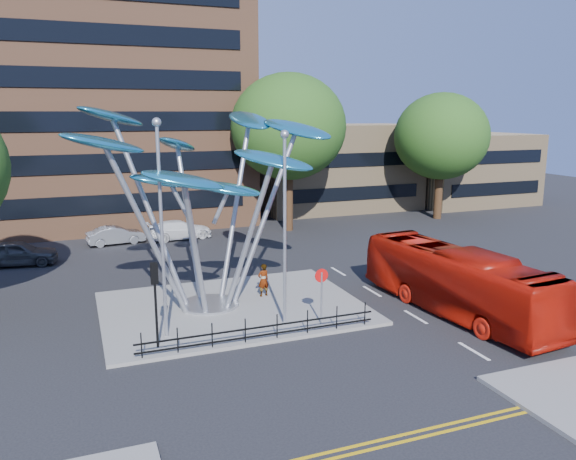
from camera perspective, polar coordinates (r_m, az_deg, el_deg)
name	(u,v)px	position (r m, az deg, el deg)	size (l,w,h in m)	color
ground	(300,356)	(21.97, 1.27, -12.71)	(120.00, 120.00, 0.00)	black
traffic_island	(233,308)	(26.92, -5.63, -7.86)	(12.00, 9.00, 0.15)	slate
double_yellow_near	(380,440)	(17.24, 9.36, -20.31)	(40.00, 0.12, 0.01)	gold
double_yellow_far	(386,446)	(17.02, 9.91, -20.79)	(40.00, 0.12, 0.01)	gold
brick_tower	(83,38)	(50.83, -20.09, 17.81)	(25.00, 15.00, 30.00)	brown
low_building_near	(336,167)	(54.16, 4.93, 6.39)	(15.00, 8.00, 8.00)	tan
low_building_far	(469,169)	(60.05, 17.95, 5.92)	(12.00, 8.00, 7.00)	tan
tree_right	(288,127)	(43.39, 0.05, 10.42)	(8.80, 8.80, 12.11)	black
tree_far	(441,137)	(50.19, 15.33, 9.14)	(8.00, 8.00, 10.81)	black
leaf_sculpture	(203,163)	(25.86, -8.64, 6.71)	(12.72, 9.54, 9.51)	#9EA0A5
street_lamp_left	(161,211)	(22.51, -12.80, 1.90)	(0.36, 0.36, 8.80)	#9EA0A5
street_lamp_right	(285,212)	(23.31, -0.34, 1.88)	(0.36, 0.36, 8.30)	#9EA0A5
traffic_light_island	(155,287)	(22.12, -13.37, -5.62)	(0.28, 0.18, 3.42)	black
no_entry_sign_island	(321,286)	(24.22, 3.42, -5.75)	(0.60, 0.10, 2.45)	#9EA0A5
pedestrian_railing_front	(261,331)	(22.90, -2.72, -10.17)	(10.00, 0.06, 1.00)	black
red_bus	(457,281)	(27.01, 16.75, -5.01)	(2.57, 10.98, 3.06)	#AE1408
pedestrian	(263,280)	(27.98, -2.52, -5.10)	(0.60, 0.40, 1.65)	gray
parked_car_left	(17,253)	(37.77, -25.79, -2.12)	(1.84, 4.57, 1.56)	#3E4246
parked_car_mid	(116,235)	(41.31, -17.10, -0.52)	(1.37, 3.93, 1.29)	#999CA0
parked_car_right	(179,230)	(41.91, -10.98, 0.02)	(1.93, 4.74, 1.37)	silver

